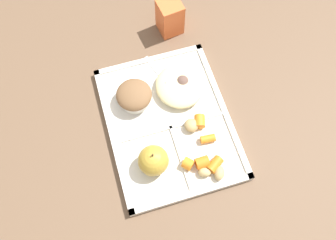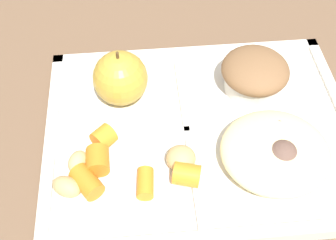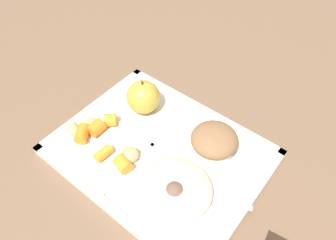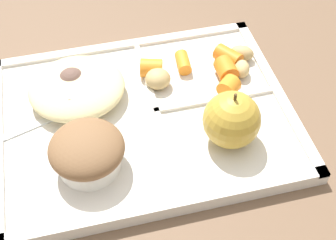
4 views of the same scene
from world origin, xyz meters
The scene contains 16 objects.
ground centered at (0.00, 0.00, 0.00)m, with size 6.00×6.00×0.00m, color brown.
lunch_tray centered at (0.00, 0.00, 0.01)m, with size 0.38×0.30×0.02m.
green_apple centered at (-0.10, 0.06, 0.05)m, with size 0.07×0.07×0.08m.
bran_muffin centered at (0.08, 0.06, 0.04)m, with size 0.09×0.09×0.05m.
carrot_slice_tilted centered at (-0.07, -0.07, 0.02)m, with size 0.02×0.02×0.03m, color orange.
carrot_slice_edge centered at (-0.14, -0.07, 0.03)m, with size 0.02×0.02×0.04m, color orange.
carrot_slice_back centered at (-0.12, -0.01, 0.03)m, with size 0.03×0.03×0.02m, color orange.
carrot_slice_center centered at (-0.03, -0.07, 0.03)m, with size 0.03×0.03×0.03m, color orange.
carrot_slice_large centered at (-0.13, -0.04, 0.03)m, with size 0.03×0.03×0.03m, color orange.
potato_chunk_wedge centered at (-0.16, -0.07, 0.03)m, with size 0.03×0.02×0.02m, color tan.
potato_chunk_golden centered at (-0.03, -0.05, 0.03)m, with size 0.03×0.03×0.03m, color tan.
potato_chunk_large centered at (-0.15, -0.04, 0.03)m, with size 0.03×0.02×0.02m, color tan.
egg_noodle_pile centered at (0.08, -0.05, 0.03)m, with size 0.13×0.12×0.03m, color beige.
meatball_center centered at (0.09, -0.02, 0.03)m, with size 0.03×0.03×0.03m, color brown.
meatball_side centered at (0.08, -0.06, 0.04)m, with size 0.04×0.04×0.04m, color brown.
plastic_fork centered at (0.12, -0.02, 0.02)m, with size 0.14×0.06×0.00m.
Camera 2 is at (-0.07, -0.31, 0.44)m, focal length 45.34 mm.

